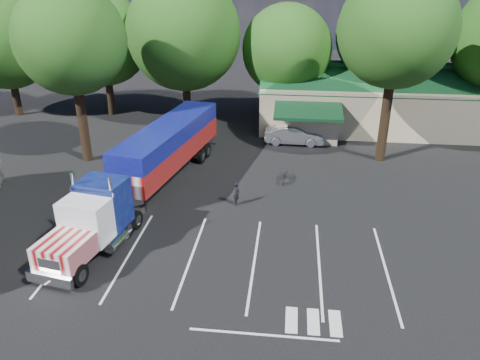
# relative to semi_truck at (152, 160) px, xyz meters

# --- Properties ---
(ground) EXTENTS (120.00, 120.00, 0.00)m
(ground) POSITION_rel_semi_truck_xyz_m (3.85, -0.99, -2.28)
(ground) COLOR black
(ground) RESTS_ON ground
(event_hall) EXTENTS (24.20, 14.12, 5.55)m
(event_hall) POSITION_rel_semi_truck_xyz_m (17.59, 16.82, -0.07)
(event_hall) COLOR tan
(event_hall) RESTS_ON ground
(tree_row_a) EXTENTS (9.00, 9.00, 11.68)m
(tree_row_a) POSITION_rel_semi_truck_xyz_m (-18.15, 15.51, 4.88)
(tree_row_a) COLOR black
(tree_row_a) RESTS_ON ground
(tree_row_b) EXTENTS (8.40, 8.40, 11.35)m
(tree_row_b) POSITION_rel_semi_truck_xyz_m (-9.15, 16.81, 4.85)
(tree_row_b) COLOR black
(tree_row_b) RESTS_ON ground
(tree_row_c) EXTENTS (10.00, 10.00, 13.05)m
(tree_row_c) POSITION_rel_semi_truck_xyz_m (-1.15, 15.21, 5.76)
(tree_row_c) COLOR black
(tree_row_c) RESTS_ON ground
(tree_row_d) EXTENTS (8.00, 8.00, 10.60)m
(tree_row_d) POSITION_rel_semi_truck_xyz_m (7.85, 16.51, 4.30)
(tree_row_d) COLOR black
(tree_row_d) RESTS_ON ground
(tree_row_e) EXTENTS (9.60, 9.60, 12.90)m
(tree_row_e) POSITION_rel_semi_truck_xyz_m (16.85, 17.01, 5.80)
(tree_row_e) COLOR black
(tree_row_e) RESTS_ON ground
(tree_near_left) EXTENTS (7.60, 7.60, 12.65)m
(tree_near_left) POSITION_rel_semi_truck_xyz_m (-6.65, 5.01, 6.53)
(tree_near_left) COLOR black
(tree_near_left) RESTS_ON ground
(tree_near_right) EXTENTS (8.00, 8.00, 13.50)m
(tree_near_right) POSITION_rel_semi_truck_xyz_m (15.35, 7.51, 7.18)
(tree_near_right) COLOR black
(tree_near_right) RESTS_ON ground
(semi_truck) EXTENTS (5.80, 19.36, 4.03)m
(semi_truck) POSITION_rel_semi_truck_xyz_m (0.00, 0.00, 0.00)
(semi_truck) COLOR black
(semi_truck) RESTS_ON ground
(woman) EXTENTS (0.37, 0.55, 1.50)m
(woman) POSITION_rel_semi_truck_xyz_m (5.45, -0.99, -1.53)
(woman) COLOR black
(woman) RESTS_ON ground
(bicycle) EXTENTS (0.83, 1.90, 0.97)m
(bicycle) POSITION_rel_semi_truck_xyz_m (8.27, 2.74, -1.80)
(bicycle) COLOR black
(bicycle) RESTS_ON ground
(silver_sedan) EXTENTS (4.83, 1.77, 1.58)m
(silver_sedan) POSITION_rel_semi_truck_xyz_m (8.85, 10.30, -1.49)
(silver_sedan) COLOR #B8BBC1
(silver_sedan) RESTS_ON ground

